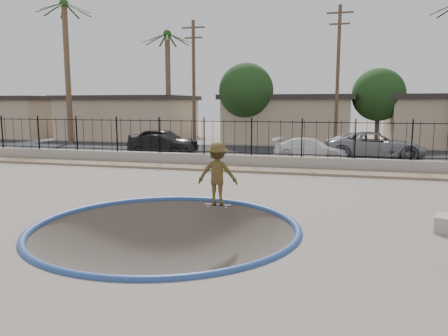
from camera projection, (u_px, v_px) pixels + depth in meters
ground at (257, 183)px, 23.93m from camera, size 120.00×120.00×2.20m
bowl_pit at (166, 228)px, 11.35m from camera, size 6.84×6.84×1.80m
coping_ring at (166, 228)px, 11.35m from camera, size 7.04×7.04×0.20m
rock_strip at (247, 169)px, 21.09m from camera, size 42.00×1.60×0.11m
retaining_wall at (251, 161)px, 22.10m from camera, size 42.00×0.45×0.60m
fence at (252, 138)px, 21.93m from camera, size 40.00×0.04×1.80m
street at (271, 153)px, 28.55m from camera, size 90.00×8.00×0.04m
house_west_far at (13, 116)px, 44.47m from camera, size 10.60×8.60×3.90m
house_west at (129, 116)px, 41.16m from camera, size 11.60×8.60×3.90m
house_center at (289, 118)px, 37.34m from camera, size 10.60×8.60×3.90m
palm_left at (66, 43)px, 34.58m from camera, size 2.30×2.30×11.30m
palm_mid at (168, 62)px, 36.80m from camera, size 2.30×2.30×9.30m
utility_pole_left at (194, 82)px, 31.30m from camera, size 1.70×0.24×9.00m
utility_pole_mid at (338, 77)px, 28.71m from camera, size 1.70×0.24×9.50m
street_tree_left at (246, 91)px, 34.43m from camera, size 4.32×4.32×6.36m
street_tree_mid at (379, 95)px, 32.89m from camera, size 3.96×3.96×5.83m
skater at (218, 177)px, 13.52m from camera, size 1.31×0.84×1.92m
skateboard at (218, 205)px, 13.65m from camera, size 0.86×0.24×0.07m
car_a at (163, 140)px, 28.24m from camera, size 4.78×2.29×1.57m
car_b at (161, 145)px, 26.60m from camera, size 3.90×1.48×1.27m
car_c at (311, 149)px, 24.87m from camera, size 4.33×2.10×1.22m
car_d at (375, 146)px, 24.93m from camera, size 5.82×3.13×1.55m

